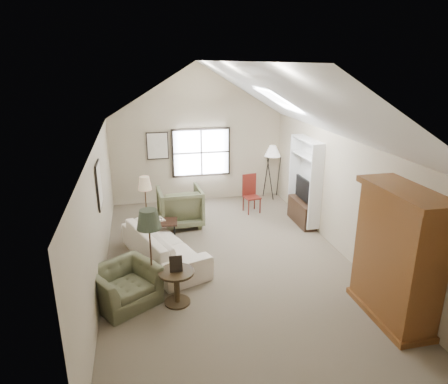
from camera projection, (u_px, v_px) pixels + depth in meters
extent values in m
cube|color=#6B5D4C|center=(228.00, 261.00, 8.40)|extent=(5.00, 8.00, 0.01)
cube|color=tan|center=(198.00, 159.00, 11.71)|extent=(5.00, 0.01, 2.50)
cube|color=tan|center=(311.00, 331.00, 4.29)|extent=(5.00, 0.01, 2.50)
cube|color=tan|center=(99.00, 215.00, 7.49)|extent=(0.01, 8.00, 2.50)
cube|color=tan|center=(342.00, 197.00, 8.51)|extent=(0.01, 8.00, 2.50)
cube|color=black|center=(201.00, 152.00, 11.63)|extent=(1.72, 0.08, 1.42)
cube|color=black|center=(99.00, 185.00, 7.62)|extent=(0.68, 0.04, 0.88)
cube|color=black|center=(157.00, 146.00, 11.30)|extent=(0.62, 0.04, 0.78)
cube|color=brown|center=(397.00, 256.00, 6.27)|extent=(0.60, 1.50, 2.20)
cube|color=white|center=(305.00, 180.00, 9.99)|extent=(0.32, 1.30, 2.10)
cube|color=#382316|center=(302.00, 212.00, 10.25)|extent=(0.34, 1.18, 0.60)
cube|color=black|center=(304.00, 189.00, 10.06)|extent=(0.05, 0.90, 0.55)
imported|color=white|center=(164.00, 245.00, 8.30)|extent=(1.74, 2.65, 0.72)
imported|color=#585B40|center=(124.00, 286.00, 6.84)|extent=(1.39, 1.34, 0.69)
imported|color=#6B714F|center=(180.00, 206.00, 10.08)|extent=(1.11, 1.14, 0.99)
cube|color=#321E14|center=(158.00, 231.00, 9.31)|extent=(0.95, 0.60, 0.46)
imported|color=#3C2A18|center=(157.00, 220.00, 9.23)|extent=(0.24, 0.24, 0.05)
cylinder|color=#332514|center=(177.00, 287.00, 6.86)|extent=(0.79, 0.79, 0.62)
cube|color=maroon|center=(252.00, 194.00, 10.93)|extent=(0.47, 0.47, 1.05)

